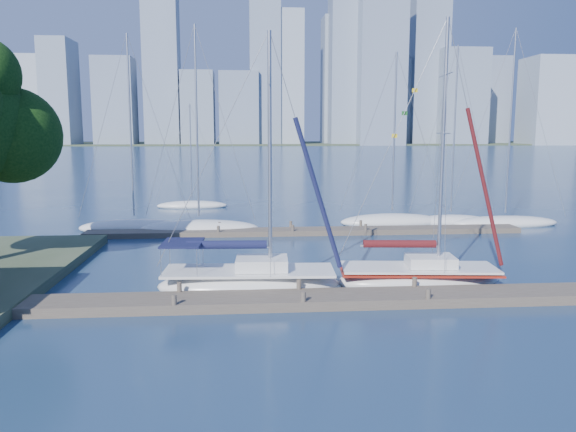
{
  "coord_description": "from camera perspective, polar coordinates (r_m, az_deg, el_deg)",
  "views": [
    {
      "loc": [
        -2.29,
        -22.0,
        6.97
      ],
      "look_at": [
        -0.22,
        4.0,
        3.07
      ],
      "focal_mm": 35.0,
      "sensor_mm": 36.0,
      "label": 1
    }
  ],
  "objects": [
    {
      "name": "sailboat_navy",
      "position": [
        25.0,
        -3.97,
        -5.54
      ],
      "size": [
        8.2,
        3.04,
        11.74
      ],
      "rotation": [
        0.0,
        0.0,
        -0.05
      ],
      "color": "silver",
      "rests_on": "ground"
    },
    {
      "name": "near_dock",
      "position": [
        23.13,
        1.34,
        -8.51
      ],
      "size": [
        26.0,
        2.0,
        0.4
      ],
      "primitive_type": "cube",
      "color": "#4A3F36",
      "rests_on": "ground"
    },
    {
      "name": "bg_boat_4",
      "position": [
        44.67,
        16.18,
        -0.46
      ],
      "size": [
        6.56,
        3.68,
        13.62
      ],
      "rotation": [
        0.0,
        0.0,
        -0.26
      ],
      "color": "silver",
      "rests_on": "ground"
    },
    {
      "name": "bg_boat_1",
      "position": [
        40.03,
        -9.0,
        -1.2
      ],
      "size": [
        8.76,
        5.41,
        14.55
      ],
      "rotation": [
        0.0,
        0.0,
        -0.37
      ],
      "color": "silver",
      "rests_on": "ground"
    },
    {
      "name": "skyline",
      "position": [
        314.42,
        0.0,
        13.8
      ],
      "size": [
        504.59,
        51.31,
        119.78
      ],
      "color": "gray",
      "rests_on": "ground"
    },
    {
      "name": "far_shore",
      "position": [
        342.08,
        -4.2,
        7.31
      ],
      "size": [
        800.0,
        100.0,
        1.5
      ],
      "primitive_type": "cube",
      "color": "#38472D",
      "rests_on": "ground"
    },
    {
      "name": "bg_boat_5",
      "position": [
        45.25,
        21.18,
        -0.59
      ],
      "size": [
        8.37,
        5.29,
        14.72
      ],
      "rotation": [
        0.0,
        0.0,
        -0.41
      ],
      "color": "silver",
      "rests_on": "ground"
    },
    {
      "name": "bg_boat_0",
      "position": [
        41.6,
        -15.32,
        -1.05
      ],
      "size": [
        7.92,
        2.67,
        14.04
      ],
      "rotation": [
        0.0,
        0.0,
        -0.03
      ],
      "color": "silver",
      "rests_on": "ground"
    },
    {
      "name": "far_dock",
      "position": [
        38.84,
        1.85,
        -1.57
      ],
      "size": [
        30.0,
        1.8,
        0.36
      ],
      "primitive_type": "cube",
      "color": "#4A3F36",
      "rests_on": "ground"
    },
    {
      "name": "ground",
      "position": [
        23.19,
        1.33,
        -8.99
      ],
      "size": [
        700.0,
        700.0,
        0.0
      ],
      "primitive_type": "plane",
      "color": "navy",
      "rests_on": "ground"
    },
    {
      "name": "bg_boat_6",
      "position": [
        53.22,
        -9.71,
        1.08
      ],
      "size": [
        6.56,
        1.99,
        9.84
      ],
      "rotation": [
        0.0,
        0.0,
        0.02
      ],
      "color": "silver",
      "rests_on": "ground"
    },
    {
      "name": "sailboat_maroon",
      "position": [
        26.42,
        13.18,
        -4.72
      ],
      "size": [
        7.74,
        3.15,
        12.39
      ],
      "rotation": [
        0.0,
        0.0,
        -0.09
      ],
      "color": "silver",
      "rests_on": "ground"
    },
    {
      "name": "bg_boat_3",
      "position": [
        43.32,
        10.51,
        -0.51
      ],
      "size": [
        8.25,
        4.03,
        13.17
      ],
      "rotation": [
        0.0,
        0.0,
        -0.2
      ],
      "color": "silver",
      "rests_on": "ground"
    }
  ]
}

